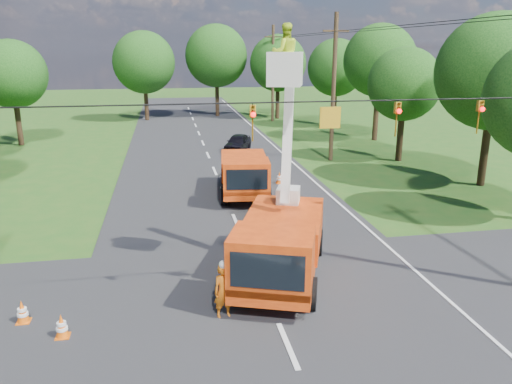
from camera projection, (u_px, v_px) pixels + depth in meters
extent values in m
plane|color=#225419|center=(215.00, 172.00, 32.30)|extent=(140.00, 140.00, 0.00)
cube|color=black|center=(215.00, 172.00, 32.30)|extent=(12.00, 100.00, 0.06)
cube|color=black|center=(272.00, 310.00, 15.29)|extent=(56.00, 10.00, 0.07)
cube|color=silver|center=(298.00, 168.00, 33.25)|extent=(0.12, 90.00, 0.02)
cube|color=#E94D10|center=(281.00, 255.00, 17.33)|extent=(4.56, 7.12, 0.50)
cube|color=#E94D10|center=(272.00, 260.00, 14.82)|extent=(2.95, 2.61, 1.67)
cube|color=black|center=(267.00, 271.00, 13.91)|extent=(2.01, 0.78, 1.06)
cube|color=#E94D10|center=(284.00, 227.00, 17.98)|extent=(3.86, 4.76, 1.11)
cylinder|color=black|center=(236.00, 288.00, 15.59)|extent=(0.68, 1.08, 1.02)
cylinder|color=black|center=(311.00, 293.00, 15.22)|extent=(0.68, 1.08, 1.02)
cylinder|color=black|center=(258.00, 238.00, 19.60)|extent=(0.68, 1.08, 1.02)
cylinder|color=black|center=(318.00, 242.00, 19.23)|extent=(0.68, 1.08, 1.02)
cube|color=silver|center=(288.00, 195.00, 18.90)|extent=(1.07, 1.07, 0.61)
cube|color=silver|center=(288.00, 134.00, 17.64)|extent=(0.80, 1.51, 4.83)
cube|color=silver|center=(285.00, 69.00, 15.90)|extent=(1.35, 1.35, 1.06)
imported|color=#C6E526|center=(285.00, 53.00, 15.75)|extent=(0.88, 0.68, 1.79)
cube|color=#E94D10|center=(244.00, 180.00, 27.23)|extent=(3.01, 6.52, 0.47)
cube|color=#E94D10|center=(246.00, 176.00, 24.84)|extent=(2.50, 2.03, 1.57)
cube|color=black|center=(247.00, 180.00, 23.97)|extent=(1.99, 0.29, 1.00)
cube|color=#E94D10|center=(244.00, 165.00, 27.85)|extent=(2.89, 4.14, 1.05)
cylinder|color=black|center=(224.00, 196.00, 25.33)|extent=(0.44, 1.00, 0.97)
cylinder|color=black|center=(268.00, 195.00, 25.46)|extent=(0.44, 1.00, 0.97)
cylinder|color=black|center=(224.00, 176.00, 29.15)|extent=(0.44, 1.00, 0.97)
cylinder|color=black|center=(262.00, 176.00, 29.28)|extent=(0.44, 1.00, 0.97)
imported|color=orange|center=(224.00, 291.00, 14.65)|extent=(0.68, 0.52, 1.68)
imported|color=black|center=(238.00, 142.00, 38.73)|extent=(2.85, 4.02, 1.27)
cone|color=#E15A0B|center=(295.00, 236.00, 20.22)|extent=(0.36, 0.36, 0.70)
cube|color=#E15A0B|center=(295.00, 244.00, 20.32)|extent=(0.38, 0.38, 0.04)
cylinder|color=white|center=(295.00, 235.00, 20.21)|extent=(0.26, 0.26, 0.09)
cylinder|color=white|center=(295.00, 238.00, 20.25)|extent=(0.31, 0.31, 0.09)
cone|color=#E15A0B|center=(270.00, 212.00, 23.21)|extent=(0.36, 0.36, 0.70)
cube|color=#E15A0B|center=(270.00, 219.00, 23.30)|extent=(0.38, 0.38, 0.04)
cylinder|color=white|center=(270.00, 210.00, 23.19)|extent=(0.26, 0.26, 0.09)
cylinder|color=white|center=(270.00, 214.00, 23.23)|extent=(0.31, 0.31, 0.09)
cone|color=#E15A0B|center=(62.00, 326.00, 13.71)|extent=(0.36, 0.36, 0.70)
cube|color=#E15A0B|center=(63.00, 336.00, 13.81)|extent=(0.38, 0.38, 0.04)
cylinder|color=white|center=(61.00, 324.00, 13.69)|extent=(0.26, 0.26, 0.09)
cylinder|color=white|center=(62.00, 328.00, 13.74)|extent=(0.31, 0.31, 0.09)
cone|color=#E15A0B|center=(22.00, 311.00, 14.45)|extent=(0.36, 0.36, 0.70)
cube|color=#E15A0B|center=(24.00, 322.00, 14.55)|extent=(0.38, 0.38, 0.04)
cylinder|color=white|center=(22.00, 309.00, 14.43)|extent=(0.26, 0.26, 0.09)
cylinder|color=white|center=(23.00, 314.00, 14.48)|extent=(0.31, 0.31, 0.09)
cone|color=#E15A0B|center=(279.00, 178.00, 29.30)|extent=(0.36, 0.36, 0.70)
cube|color=#E15A0B|center=(279.00, 183.00, 29.39)|extent=(0.38, 0.38, 0.04)
cylinder|color=white|center=(279.00, 177.00, 29.28)|extent=(0.26, 0.26, 0.09)
cylinder|color=white|center=(279.00, 179.00, 29.32)|extent=(0.31, 0.31, 0.09)
cylinder|color=#4C3823|center=(333.00, 89.00, 34.24)|extent=(0.30, 0.30, 10.00)
cube|color=#4C3823|center=(336.00, 31.00, 33.18)|extent=(1.80, 0.12, 0.12)
cylinder|color=#4C3823|center=(273.00, 74.00, 53.14)|extent=(0.30, 0.30, 10.00)
cube|color=#4C3823|center=(273.00, 37.00, 52.08)|extent=(1.80, 0.12, 0.12)
cylinder|color=black|center=(256.00, 103.00, 13.45)|extent=(18.00, 0.04, 0.04)
cube|color=#BC8816|center=(330.00, 118.00, 13.93)|extent=(0.60, 0.05, 0.60)
imported|color=#BC8816|center=(253.00, 123.00, 13.58)|extent=(0.16, 0.20, 1.00)
sphere|color=#FF0C0C|center=(253.00, 115.00, 13.40)|extent=(0.14, 0.14, 0.14)
imported|color=#BC8816|center=(397.00, 119.00, 14.30)|extent=(0.16, 0.20, 1.00)
sphere|color=#FF0C0C|center=(399.00, 111.00, 14.11)|extent=(0.14, 0.14, 0.14)
imported|color=#BC8816|center=(479.00, 117.00, 14.74)|extent=(0.16, 0.20, 1.00)
sphere|color=#FF0C0C|center=(483.00, 109.00, 14.55)|extent=(0.14, 0.14, 0.14)
cylinder|color=#382616|center=(18.00, 120.00, 40.57)|extent=(0.44, 0.44, 4.05)
sphere|color=#113C10|center=(12.00, 74.00, 39.54)|extent=(5.40, 5.40, 5.40)
cylinder|color=#382616|center=(485.00, 146.00, 28.54)|extent=(0.44, 0.44, 4.58)
sphere|color=#113C10|center=(495.00, 72.00, 27.38)|extent=(6.40, 6.40, 6.40)
cylinder|color=#382616|center=(400.00, 134.00, 34.96)|extent=(0.44, 0.44, 3.78)
sphere|color=#113C10|center=(404.00, 84.00, 34.00)|extent=(5.00, 5.00, 5.00)
cylinder|color=#382616|center=(376.00, 113.00, 42.66)|extent=(0.44, 0.44, 4.75)
sphere|color=#113C10|center=(380.00, 60.00, 41.45)|extent=(6.00, 6.00, 6.00)
cylinder|color=#382616|center=(334.00, 106.00, 50.14)|extent=(0.44, 0.44, 4.14)
sphere|color=#113C10|center=(336.00, 68.00, 49.09)|extent=(5.60, 5.60, 5.60)
cylinder|color=#382616|center=(146.00, 100.00, 54.47)|extent=(0.44, 0.44, 4.40)
sphere|color=#113C10|center=(144.00, 62.00, 53.35)|extent=(6.60, 6.60, 6.60)
cylinder|color=#382616|center=(217.00, 95.00, 57.66)|extent=(0.44, 0.44, 4.84)
sphere|color=#113C10|center=(216.00, 56.00, 56.43)|extent=(7.00, 7.00, 7.00)
cylinder|color=#382616|center=(278.00, 99.00, 56.00)|extent=(0.44, 0.44, 4.31)
sphere|color=#113C10|center=(278.00, 63.00, 54.90)|extent=(6.20, 6.20, 6.20)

